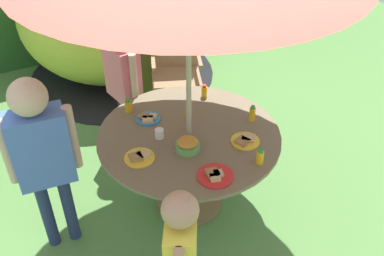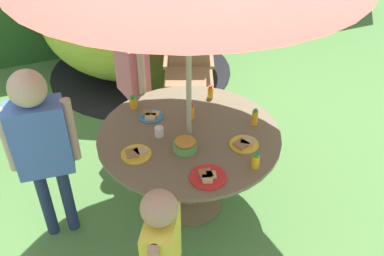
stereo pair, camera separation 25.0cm
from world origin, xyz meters
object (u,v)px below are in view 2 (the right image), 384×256
at_px(child_in_blue_shirt, 41,139).
at_px(plate_far_right, 244,144).
at_px(juice_bottle_mid_right, 210,92).
at_px(dome_tent, 137,8).
at_px(juice_bottle_far_left, 256,161).
at_px(juice_bottle_front_edge, 255,117).
at_px(garden_table, 189,152).
at_px(plate_near_left, 151,116).
at_px(child_in_yellow_shirt, 162,249).
at_px(wooden_chair, 189,62).
at_px(snack_bowl, 185,144).
at_px(juice_bottle_center_front, 133,102).
at_px(cup_near, 159,132).
at_px(plate_center_back, 208,177).
at_px(juice_bottle_near_right, 191,112).
at_px(plate_mid_left, 136,154).
at_px(child_in_pink_shirt, 132,69).

relative_size(child_in_blue_shirt, plate_far_right, 6.72).
bearing_deg(juice_bottle_mid_right, dome_tent, 91.57).
distance_m(juice_bottle_far_left, juice_bottle_front_edge, 0.49).
bearing_deg(garden_table, plate_near_left, 122.97).
xyz_separation_m(child_in_yellow_shirt, juice_bottle_front_edge, (1.02, 0.82, 0.05)).
xyz_separation_m(dome_tent, child_in_blue_shirt, (-1.30, -2.19, 0.09)).
relative_size(wooden_chair, plate_far_right, 5.16).
xyz_separation_m(dome_tent, juice_bottle_front_edge, (0.20, -2.38, -0.02)).
height_order(snack_bowl, juice_bottle_center_front, juice_bottle_center_front).
distance_m(wooden_chair, child_in_blue_shirt, 1.91).
bearing_deg(garden_table, cup_near, 165.27).
relative_size(garden_table, plate_near_left, 7.16).
relative_size(garden_table, juice_bottle_front_edge, 10.24).
bearing_deg(child_in_blue_shirt, plate_center_back, -26.19).
bearing_deg(juice_bottle_front_edge, plate_near_left, 150.99).
distance_m(wooden_chair, juice_bottle_near_right, 1.17).
bearing_deg(plate_far_right, plate_mid_left, 165.67).
bearing_deg(dome_tent, child_in_pink_shirt, -112.91).
height_order(snack_bowl, plate_mid_left, snack_bowl).
bearing_deg(child_in_yellow_shirt, garden_table, 0.00).
xyz_separation_m(juice_bottle_near_right, cup_near, (-0.30, -0.11, -0.02)).
xyz_separation_m(child_in_blue_shirt, plate_near_left, (0.81, 0.19, -0.16)).
xyz_separation_m(garden_table, child_in_blue_shirt, (-1.01, 0.11, 0.35)).
relative_size(juice_bottle_near_right, juice_bottle_far_left, 1.14).
distance_m(garden_table, cup_near, 0.30).
xyz_separation_m(plate_mid_left, juice_bottle_front_edge, (0.92, 0.01, 0.05)).
bearing_deg(cup_near, dome_tent, 77.33).
height_order(child_in_blue_shirt, child_in_yellow_shirt, child_in_blue_shirt).
height_order(child_in_yellow_shirt, plate_center_back, child_in_yellow_shirt).
distance_m(child_in_yellow_shirt, snack_bowl, 0.86).
relative_size(plate_near_left, juice_bottle_center_front, 1.77).
distance_m(snack_bowl, plate_far_right, 0.42).
xyz_separation_m(wooden_chair, plate_mid_left, (-0.93, -1.34, 0.14)).
height_order(snack_bowl, juice_bottle_mid_right, juice_bottle_mid_right).
relative_size(child_in_pink_shirt, juice_bottle_center_front, 12.10).
distance_m(child_in_blue_shirt, snack_bowl, 0.96).
height_order(plate_far_right, juice_bottle_far_left, juice_bottle_far_left).
bearing_deg(plate_mid_left, child_in_yellow_shirt, -96.97).
bearing_deg(juice_bottle_near_right, child_in_blue_shirt, -176.83).
relative_size(child_in_pink_shirt, plate_center_back, 5.32).
xyz_separation_m(dome_tent, juice_bottle_near_right, (-0.21, -2.13, -0.02)).
distance_m(dome_tent, juice_bottle_mid_right, 1.91).
bearing_deg(snack_bowl, garden_table, 59.36).
height_order(dome_tent, juice_bottle_near_right, dome_tent).
relative_size(child_in_pink_shirt, juice_bottle_far_left, 11.24).
bearing_deg(juice_bottle_center_front, wooden_chair, 44.39).
bearing_deg(plate_near_left, wooden_chair, 53.55).
bearing_deg(wooden_chair, plate_near_left, -104.46).
bearing_deg(child_in_blue_shirt, dome_tent, 65.50).
bearing_deg(plate_mid_left, juice_bottle_mid_right, 31.60).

